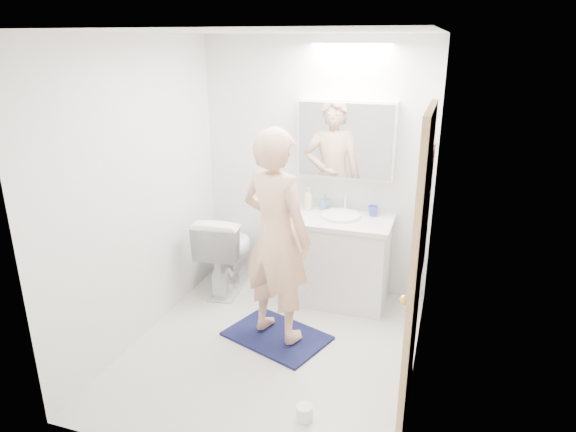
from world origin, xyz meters
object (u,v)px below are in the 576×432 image
at_px(toilet, 227,251).
at_px(person, 276,236).
at_px(soap_bottle_b, 325,202).
at_px(vanity_cabinet, 338,261).
at_px(toothbrush_cup, 373,211).
at_px(toilet_paper_roll, 304,413).
at_px(soap_bottle_a, 308,199).
at_px(medicine_cabinet, 346,139).

distance_m(toilet, person, 1.15).
bearing_deg(soap_bottle_b, vanity_cabinet, -44.03).
height_order(vanity_cabinet, toothbrush_cup, toothbrush_cup).
distance_m(toilet, toothbrush_cup, 1.46).
bearing_deg(toilet_paper_roll, soap_bottle_b, 100.73).
xyz_separation_m(person, toilet_paper_roll, (0.49, -0.85, -0.86)).
bearing_deg(toilet, soap_bottle_a, -166.81).
distance_m(person, soap_bottle_a, 0.96).
bearing_deg(vanity_cabinet, soap_bottle_a, 156.19).
distance_m(toilet, soap_bottle_b, 1.07).
distance_m(vanity_cabinet, toilet, 1.09).
xyz_separation_m(vanity_cabinet, medicine_cabinet, (-0.01, 0.21, 1.11)).
xyz_separation_m(soap_bottle_b, toilet_paper_roll, (0.35, -1.84, -0.85)).
height_order(vanity_cabinet, toilet_paper_roll, vanity_cabinet).
bearing_deg(person, toilet, -22.53).
relative_size(toilet, soap_bottle_a, 3.78).
distance_m(medicine_cabinet, soap_bottle_b, 0.63).
xyz_separation_m(person, soap_bottle_b, (0.14, 0.99, -0.01)).
bearing_deg(toilet_paper_roll, soap_bottle_a, 105.51).
distance_m(vanity_cabinet, soap_bottle_a, 0.65).
bearing_deg(soap_bottle_a, vanity_cabinet, -23.81).
bearing_deg(vanity_cabinet, medicine_cabinet, 92.49).
bearing_deg(vanity_cabinet, toothbrush_cup, 30.21).
relative_size(vanity_cabinet, toilet_paper_roll, 8.18).
relative_size(vanity_cabinet, toothbrush_cup, 9.06).
distance_m(vanity_cabinet, soap_bottle_b, 0.57).
distance_m(person, toilet_paper_roll, 1.30).
height_order(toothbrush_cup, toilet_paper_roll, toothbrush_cup).
relative_size(person, soap_bottle_b, 10.70).
bearing_deg(toilet_paper_roll, vanity_cabinet, 95.59).
distance_m(vanity_cabinet, toilet_paper_roll, 1.70).
bearing_deg(toilet_paper_roll, person, 119.87).
bearing_deg(medicine_cabinet, soap_bottle_a, -169.72).
height_order(soap_bottle_b, toothbrush_cup, soap_bottle_b).
bearing_deg(person, toilet_paper_roll, 139.76).
bearing_deg(medicine_cabinet, toothbrush_cup, -9.99).
distance_m(medicine_cabinet, soap_bottle_a, 0.67).
relative_size(toilet, soap_bottle_b, 4.96).
bearing_deg(toilet_paper_roll, toilet, 128.91).
bearing_deg(medicine_cabinet, person, -107.37).
relative_size(medicine_cabinet, toilet, 1.11).
bearing_deg(person, vanity_cabinet, -92.18).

